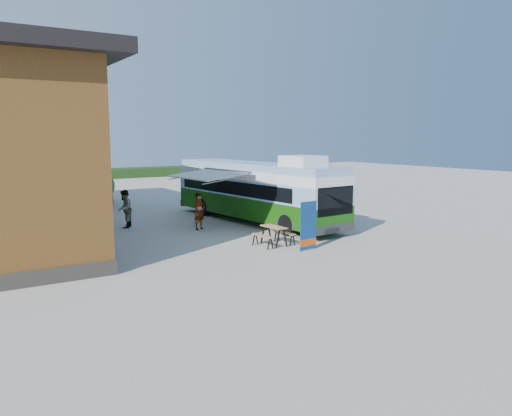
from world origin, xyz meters
TOP-DOWN VIEW (x-y plane):
  - ground at (0.00, 0.00)m, footprint 100.00×100.00m
  - hedge at (8.00, 38.00)m, footprint 40.00×3.00m
  - bus at (2.76, 6.18)m, footprint 3.52×11.88m
  - awning at (0.17, 6.29)m, footprint 2.85×4.21m
  - banner at (1.02, -0.54)m, footprint 0.85×0.23m
  - picnic_table at (0.36, 0.92)m, footprint 1.47×1.32m
  - person_a at (-0.72, 5.73)m, footprint 0.77×0.65m
  - person_b at (-3.63, 8.13)m, footprint 1.09×1.15m
  - slurry_tanker at (-2.61, 17.54)m, footprint 2.49×6.35m

SIDE VIEW (x-z plane):
  - ground at x=0.00m, z-range 0.00..0.00m
  - hedge at x=8.00m, z-range 0.00..1.00m
  - picnic_table at x=0.36m, z-range 0.20..0.99m
  - banner at x=1.02m, z-range -0.18..1.78m
  - person_a at x=-0.72m, z-range 0.00..1.79m
  - person_b at x=-3.63m, z-range 0.00..1.88m
  - slurry_tanker at x=-2.61m, z-range 0.18..2.54m
  - bus at x=2.76m, z-range -0.08..3.51m
  - awning at x=0.17m, z-range 2.37..2.88m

